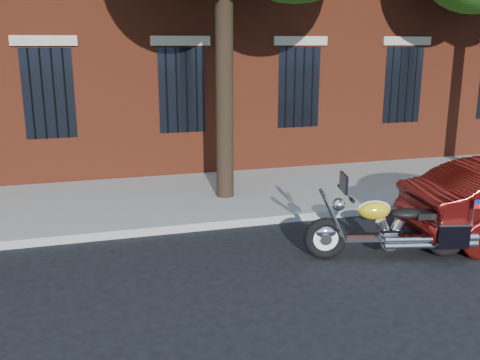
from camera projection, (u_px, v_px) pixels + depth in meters
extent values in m
plane|color=black|center=(240.00, 256.00, 8.56)|extent=(120.00, 120.00, 0.00)
cube|color=gray|center=(220.00, 224.00, 9.82)|extent=(40.00, 0.16, 0.15)
cube|color=gray|center=(199.00, 196.00, 11.57)|extent=(40.00, 3.60, 0.15)
cube|color=black|center=(181.00, 90.00, 12.76)|extent=(1.10, 0.14, 2.00)
cube|color=#B2A893|center=(180.00, 41.00, 12.45)|extent=(1.40, 0.20, 0.22)
cylinder|color=black|center=(182.00, 91.00, 12.69)|extent=(0.04, 0.04, 2.00)
cylinder|color=black|center=(224.00, 84.00, 10.76)|extent=(0.36, 0.36, 5.00)
torus|color=black|center=(325.00, 238.00, 8.34)|extent=(0.70, 0.30, 0.68)
torus|color=black|center=(446.00, 236.00, 8.43)|extent=(0.70, 0.30, 0.68)
cylinder|color=white|center=(325.00, 238.00, 8.34)|extent=(0.51, 0.18, 0.51)
cylinder|color=white|center=(446.00, 236.00, 8.43)|extent=(0.51, 0.18, 0.51)
ellipsoid|color=white|center=(326.00, 232.00, 8.31)|extent=(0.38, 0.21, 0.19)
ellipsoid|color=yellow|center=(447.00, 229.00, 8.40)|extent=(0.38, 0.22, 0.19)
cube|color=white|center=(386.00, 238.00, 8.39)|extent=(1.51, 0.45, 0.08)
cylinder|color=white|center=(389.00, 240.00, 8.40)|extent=(0.36, 0.25, 0.32)
cylinder|color=white|center=(425.00, 243.00, 8.24)|extent=(1.26, 0.38, 0.09)
ellipsoid|color=yellow|center=(374.00, 210.00, 8.26)|extent=(0.55, 0.40, 0.29)
ellipsoid|color=black|center=(406.00, 213.00, 8.30)|extent=(0.54, 0.39, 0.16)
cube|color=black|center=(438.00, 224.00, 8.66)|extent=(0.51, 0.27, 0.39)
cube|color=black|center=(452.00, 235.00, 8.15)|extent=(0.51, 0.27, 0.39)
cylinder|color=white|center=(346.00, 193.00, 8.17)|extent=(0.22, 0.78, 0.04)
sphere|color=white|center=(339.00, 205.00, 8.21)|extent=(0.24, 0.24, 0.20)
cube|color=black|center=(344.00, 183.00, 8.13)|extent=(0.13, 0.40, 0.28)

